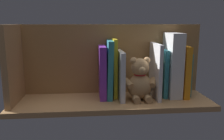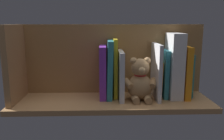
# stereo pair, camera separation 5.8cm
# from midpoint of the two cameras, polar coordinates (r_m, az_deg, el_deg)

# --- Properties ---
(ground_plane) EXTENTS (0.87, 0.27, 0.02)m
(ground_plane) POSITION_cam_midpoint_polar(r_m,az_deg,el_deg) (1.05, 1.59, -7.68)
(ground_plane) COLOR #A87A4C
(shelf_back_panel) EXTENTS (0.87, 0.02, 0.33)m
(shelf_back_panel) POSITION_cam_midpoint_polar(r_m,az_deg,el_deg) (1.12, 1.29, 2.69)
(shelf_back_panel) COLOR #9F7140
(shelf_back_panel) RESTS_ON ground_plane
(shelf_side_divider) EXTENTS (0.02, 0.21, 0.33)m
(shelf_side_divider) POSITION_cam_midpoint_polar(r_m,az_deg,el_deg) (1.07, -21.13, 1.48)
(shelf_side_divider) COLOR #A87A4C
(shelf_side_divider) RESTS_ON ground_plane
(book_0) EXTENTS (0.02, 0.11, 0.20)m
(book_0) POSITION_cam_midpoint_polar(r_m,az_deg,el_deg) (1.15, 19.43, -1.10)
(book_0) COLOR teal
(book_0) RESTS_ON ground_plane
(book_1) EXTENTS (0.03, 0.15, 0.23)m
(book_1) POSITION_cam_midpoint_polar(r_m,az_deg,el_deg) (1.11, 18.58, -0.42)
(book_1) COLOR orange
(book_1) RESTS_ON ground_plane
(dictionary_thick_white) EXTENTS (0.06, 0.14, 0.29)m
(dictionary_thick_white) POSITION_cam_midpoint_polar(r_m,az_deg,el_deg) (1.10, 16.37, 1.03)
(dictionary_thick_white) COLOR silver
(dictionary_thick_white) RESTS_ON ground_plane
(book_2) EXTENTS (0.02, 0.12, 0.22)m
(book_2) POSITION_cam_midpoint_polar(r_m,az_deg,el_deg) (1.10, 14.00, -0.78)
(book_2) COLOR teal
(book_2) RESTS_ON ground_plane
(book_3) EXTENTS (0.02, 0.11, 0.16)m
(book_3) POSITION_cam_midpoint_polar(r_m,az_deg,el_deg) (1.11, 12.75, -2.05)
(book_3) COLOR orange
(book_3) RESTS_ON ground_plane
(book_4) EXTENTS (0.02, 0.17, 0.24)m
(book_4) POSITION_cam_midpoint_polar(r_m,az_deg,el_deg) (1.06, 12.26, -0.31)
(book_4) COLOR silver
(book_4) RESTS_ON ground_plane
(teddy_bear) EXTENTS (0.15, 0.12, 0.19)m
(teddy_bear) POSITION_cam_midpoint_polar(r_m,az_deg,el_deg) (1.03, 8.46, -2.79)
(teddy_bear) COLOR tan
(teddy_bear) RESTS_ON ground_plane
(book_5) EXTENTS (0.02, 0.17, 0.21)m
(book_5) POSITION_cam_midpoint_polar(r_m,az_deg,el_deg) (1.04, 3.77, -1.23)
(book_5) COLOR silver
(book_5) RESTS_ON ground_plane
(book_6) EXTENTS (0.02, 0.11, 0.26)m
(book_6) POSITION_cam_midpoint_polar(r_m,az_deg,el_deg) (1.06, 2.36, 0.46)
(book_6) COLOR yellow
(book_6) RESTS_ON ground_plane
(book_7) EXTENTS (0.03, 0.14, 0.26)m
(book_7) POSITION_cam_midpoint_polar(r_m,az_deg,el_deg) (1.05, 1.05, 0.14)
(book_7) COLOR teal
(book_7) RESTS_ON ground_plane
(book_8) EXTENTS (0.03, 0.13, 0.23)m
(book_8) POSITION_cam_midpoint_polar(r_m,az_deg,el_deg) (1.05, -0.67, -0.49)
(book_8) COLOR purple
(book_8) RESTS_ON ground_plane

